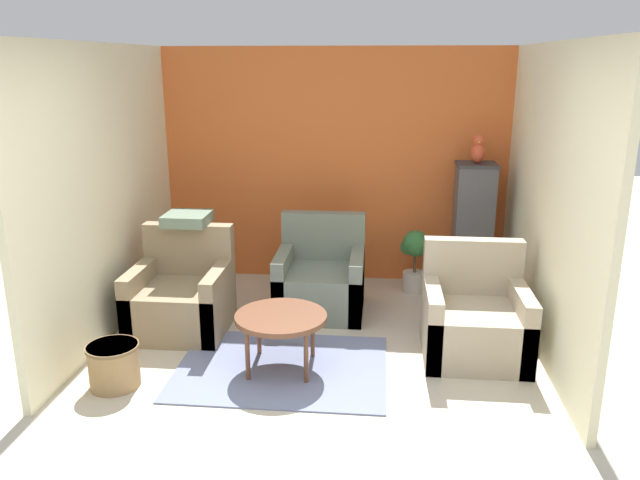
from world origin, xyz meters
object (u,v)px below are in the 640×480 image
armchair_left (182,299)px  birdcage (472,232)px  armchair_right (474,321)px  potted_plant (415,256)px  coffee_table (281,320)px  parrot (478,150)px  armchair_middle (321,281)px  wicker_basket (114,364)px

armchair_left → birdcage: size_ratio=0.66×
armchair_right → potted_plant: armchair_right is taller
coffee_table → armchair_left: 1.21m
parrot → armchair_middle: bearing=-157.9°
coffee_table → potted_plant: (1.11, 1.83, -0.03)m
armchair_middle → wicker_basket: armchair_middle is taller
coffee_table → armchair_middle: bearing=81.3°
birdcage → coffee_table: bearing=-132.5°
armchair_right → armchair_middle: 1.58m
armchair_right → coffee_table: bearing=-165.1°
potted_plant → armchair_right: bearing=-73.6°
armchair_left → wicker_basket: size_ratio=2.35×
armchair_left → armchair_right: (2.54, -0.25, 0.00)m
armchair_middle → parrot: size_ratio=3.13×
birdcage → armchair_left: bearing=-156.4°
armchair_right → potted_plant: bearing=106.4°
armchair_middle → potted_plant: armchair_middle is taller
coffee_table → birdcage: 2.50m
potted_plant → armchair_middle: bearing=-147.0°
armchair_right → potted_plant: (-0.42, 1.42, 0.10)m
armchair_left → armchair_middle: size_ratio=1.00×
armchair_left → parrot: size_ratio=3.13×
armchair_left → armchair_right: same height
potted_plant → parrot: bearing=0.7°
armchair_left → armchair_right: 2.55m
birdcage → parrot: bearing=90.0°
armchair_left → armchair_right: bearing=-5.7°
armchair_middle → wicker_basket: size_ratio=2.35×
armchair_middle → parrot: (1.49, 0.61, 1.21)m
potted_plant → wicker_basket: (-2.31, -2.22, -0.21)m
coffee_table → armchair_middle: (0.19, 1.23, -0.12)m
coffee_table → potted_plant: bearing=58.7°
armchair_middle → parrot: bearing=22.1°
birdcage → potted_plant: size_ratio=2.07×
potted_plant → wicker_basket: 3.21m
coffee_table → wicker_basket: bearing=-161.8°
armchair_left → birdcage: bearing=23.6°
armchair_middle → parrot: 2.01m
armchair_middle → coffee_table: bearing=-98.7°
armchair_right → wicker_basket: size_ratio=2.35×
parrot → wicker_basket: 3.87m
coffee_table → parrot: (1.68, 1.84, 1.08)m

